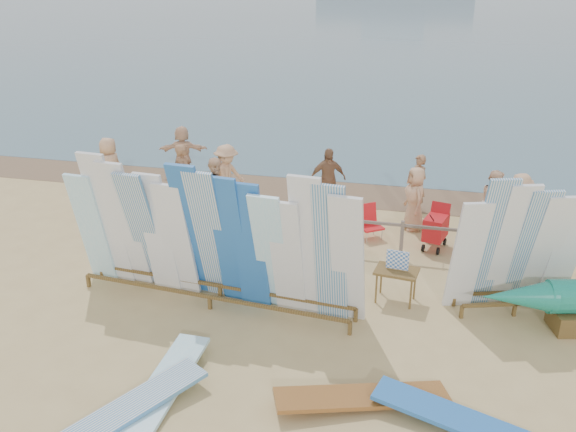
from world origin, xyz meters
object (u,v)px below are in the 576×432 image
(flat_board_c, at_px, (362,404))
(stroller, at_px, (435,232))
(beachgoer_8, at_px, (494,202))
(flat_board_a, at_px, (162,395))
(beachgoer_4, at_px, (328,179))
(beachgoer_6, at_px, (415,199))
(beachgoer_1, at_px, (185,177))
(vendor_table, at_px, (396,284))
(beachgoer_3, at_px, (227,177))
(beach_chair_right, at_px, (370,229))
(beach_chair_left, at_px, (339,224))
(beachgoer_9, at_px, (518,205))
(main_surfboard_rack, at_px, (212,242))
(beachgoer_11, at_px, (183,152))
(beachgoer_7, at_px, (418,184))
(flat_board_d, at_px, (464,430))
(flat_board_e, at_px, (124,420))
(side_surfboard_rack, at_px, (517,251))
(beachgoer_0, at_px, (110,167))
(beachgoer_2, at_px, (216,187))

(flat_board_c, relative_size, stroller, 2.54)
(beachgoer_8, bearing_deg, flat_board_a, 142.88)
(beachgoer_8, distance_m, beachgoer_4, 4.35)
(beachgoer_6, bearing_deg, beachgoer_1, -113.06)
(beachgoer_6, height_order, beachgoer_8, same)
(vendor_table, relative_size, beachgoer_3, 0.61)
(beach_chair_right, height_order, stroller, stroller)
(beach_chair_left, relative_size, beachgoer_9, 0.50)
(main_surfboard_rack, height_order, stroller, main_surfboard_rack)
(beachgoer_6, distance_m, beachgoer_3, 5.09)
(beachgoer_11, bearing_deg, beachgoer_7, 153.83)
(flat_board_a, xyz_separation_m, beach_chair_right, (2.43, 6.80, 0.24))
(flat_board_a, relative_size, beachgoer_3, 1.49)
(beachgoer_6, xyz_separation_m, beachgoer_7, (0.03, 1.27, -0.02))
(flat_board_d, bearing_deg, beachgoer_11, 55.01)
(flat_board_e, height_order, beachgoer_9, beachgoer_9)
(beachgoer_6, bearing_deg, side_surfboard_rack, 5.88)
(vendor_table, relative_size, flat_board_c, 0.41)
(vendor_table, height_order, flat_board_c, vendor_table)
(beachgoer_4, bearing_deg, vendor_table, -88.25)
(flat_board_a, relative_size, beachgoer_8, 1.64)
(beachgoer_3, bearing_deg, beachgoer_9, -56.88)
(beachgoer_3, bearing_deg, main_surfboard_rack, -130.37)
(flat_board_c, relative_size, beachgoer_1, 1.47)
(stroller, distance_m, beachgoer_1, 6.85)
(flat_board_e, xyz_separation_m, stroller, (4.30, 7.22, 0.43))
(stroller, relative_size, beachgoer_4, 0.61)
(flat_board_d, distance_m, beach_chair_right, 6.82)
(beach_chair_right, relative_size, beachgoer_7, 0.52)
(flat_board_e, height_order, beachgoer_4, beachgoer_4)
(flat_board_d, xyz_separation_m, beach_chair_right, (-2.12, 6.47, 0.24))
(flat_board_c, height_order, beachgoer_7, beachgoer_7)
(flat_board_e, height_order, beachgoer_6, beachgoer_6)
(flat_board_a, xyz_separation_m, beachgoer_8, (5.34, 7.84, 0.82))
(side_surfboard_rack, bearing_deg, beach_chair_right, 119.52)
(vendor_table, bearing_deg, beachgoer_6, 95.16)
(beachgoer_3, relative_size, beachgoer_7, 1.14)
(flat_board_c, distance_m, beachgoer_7, 8.42)
(main_surfboard_rack, xyz_separation_m, beachgoer_6, (3.60, 4.76, -0.52))
(vendor_table, relative_size, beachgoer_4, 0.64)
(beachgoer_0, relative_size, beachgoer_11, 1.06)
(beachgoer_0, distance_m, beachgoer_1, 2.52)
(beachgoer_11, bearing_deg, beach_chair_left, 133.31)
(vendor_table, relative_size, beach_chair_right, 1.32)
(main_surfboard_rack, xyz_separation_m, beachgoer_2, (-1.55, 4.41, -0.53))
(flat_board_c, relative_size, beachgoer_4, 1.56)
(side_surfboard_rack, xyz_separation_m, beach_chair_right, (-3.03, 2.80, -1.02))
(main_surfboard_rack, distance_m, beachgoer_7, 7.07)
(flat_board_c, xyz_separation_m, beachgoer_4, (-2.01, 7.99, 0.86))
(beachgoer_4, relative_size, beachgoer_7, 1.08)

